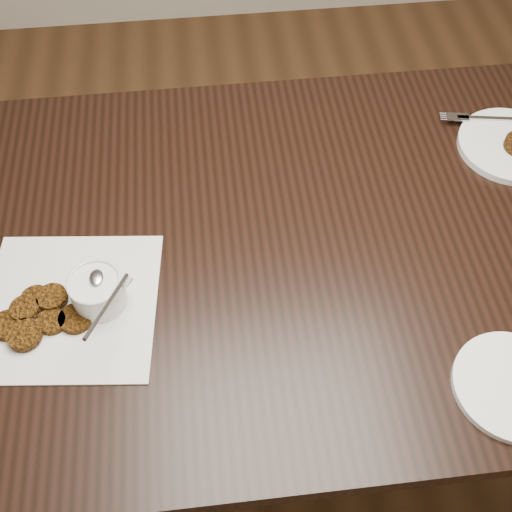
{
  "coord_description": "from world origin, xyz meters",
  "views": [
    {
      "loc": [
        -0.15,
        -0.62,
        1.7
      ],
      "look_at": [
        -0.08,
        0.03,
        0.8
      ],
      "focal_mm": 43.55,
      "sensor_mm": 36.0,
      "label": 1
    }
  ],
  "objects": [
    {
      "name": "floor",
      "position": [
        0.0,
        0.0,
        0.0
      ],
      "size": [
        4.0,
        4.0,
        0.0
      ],
      "primitive_type": "plane",
      "color": "#56351D",
      "rests_on": "ground"
    },
    {
      "name": "table",
      "position": [
        -0.06,
        0.1,
        0.38
      ],
      "size": [
        1.47,
        0.95,
        0.75
      ],
      "primitive_type": "cube",
      "color": "black",
      "rests_on": "floor"
    },
    {
      "name": "napkin",
      "position": [
        -0.42,
        -0.01,
        0.75
      ],
      "size": [
        0.34,
        0.34,
        0.0
      ],
      "primitive_type": "cube",
      "rotation": [
        0.0,
        0.0,
        -0.1
      ],
      "color": "silver",
      "rests_on": "table"
    },
    {
      "name": "sauce_ramekin",
      "position": [
        -0.36,
        -0.01,
        0.82
      ],
      "size": [
        0.16,
        0.16,
        0.13
      ],
      "primitive_type": null,
      "rotation": [
        0.0,
        0.0,
        0.31
      ],
      "color": "silver",
      "rests_on": "napkin"
    },
    {
      "name": "patty_cluster",
      "position": [
        -0.47,
        -0.03,
        0.76
      ],
      "size": [
        0.24,
        0.24,
        0.02
      ],
      "primitive_type": null,
      "rotation": [
        0.0,
        0.0,
        -0.29
      ],
      "color": "brown",
      "rests_on": "napkin"
    },
    {
      "name": "plate_with_patty",
      "position": [
        0.5,
        0.29,
        0.77
      ],
      "size": [
        0.26,
        0.26,
        0.03
      ],
      "primitive_type": null,
      "rotation": [
        0.0,
        0.0,
        -0.17
      ],
      "color": "silver",
      "rests_on": "table"
    },
    {
      "name": "plate_empty",
      "position": [
        0.31,
        -0.25,
        0.76
      ],
      "size": [
        0.26,
        0.26,
        0.01
      ],
      "primitive_type": "cylinder",
      "rotation": [
        0.0,
        0.0,
        0.43
      ],
      "color": "white",
      "rests_on": "table"
    }
  ]
}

